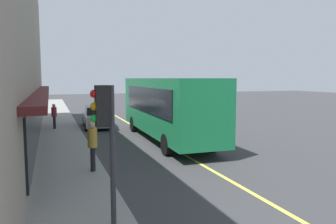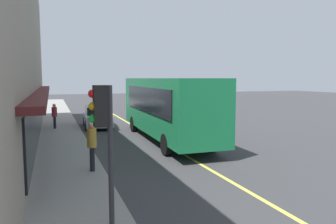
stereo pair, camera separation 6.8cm
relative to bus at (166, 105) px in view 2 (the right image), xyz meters
name	(u,v)px [view 2 (the right image)]	position (x,y,z in m)	size (l,w,h in m)	color
ground	(174,149)	(-2.48, 0.44, -1.99)	(120.00, 120.00, 0.00)	#38383A
sidewalk	(66,156)	(-2.48, 5.57, -1.91)	(80.00, 2.48, 0.15)	gray
lane_centre_stripe	(174,149)	(-2.48, 0.44, -1.98)	(36.00, 0.16, 0.01)	#D8D14C
bus	(166,105)	(0.00, 0.00, 0.00)	(11.19, 2.85, 3.50)	#197F47
traffic_light	(103,123)	(-10.14, 5.04, 0.55)	(0.30, 0.52, 3.20)	#2D2D33
car_silver	(97,117)	(6.31, 3.03, -1.24)	(4.38, 2.01, 1.52)	#B7BABF
pedestrian_mid_block	(54,114)	(5.54, 5.93, -0.84)	(0.34, 0.34, 1.67)	black
pedestrian_by_curb	(92,141)	(-5.47, 4.77, -0.73)	(0.34, 0.34, 1.82)	black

